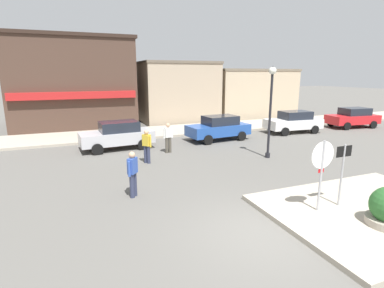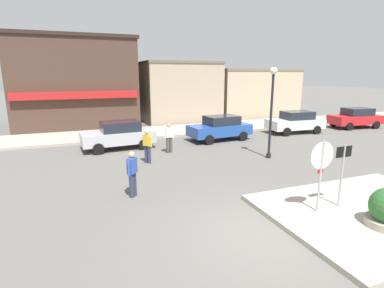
{
  "view_description": "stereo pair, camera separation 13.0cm",
  "coord_description": "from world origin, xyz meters",
  "px_view_note": "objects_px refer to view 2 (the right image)",
  "views": [
    {
      "loc": [
        -4.42,
        -6.0,
        4.15
      ],
      "look_at": [
        -0.24,
        4.5,
        1.5
      ],
      "focal_mm": 28.0,
      "sensor_mm": 36.0,
      "label": 1
    },
    {
      "loc": [
        -4.3,
        -6.05,
        4.15
      ],
      "look_at": [
        -0.24,
        4.5,
        1.5
      ],
      "focal_mm": 28.0,
      "sensor_mm": 36.0,
      "label": 2
    }
  ],
  "objects_px": {
    "parked_car_second": "(220,128)",
    "one_way_sign": "(342,169)",
    "parked_car_nearest": "(119,135)",
    "pedestrian_kerb_side": "(169,137)",
    "pedestrian_crossing_far": "(147,145)",
    "stop_sign": "(321,167)",
    "parked_car_third": "(295,122)",
    "pedestrian_crossing_near": "(132,173)",
    "lamp_post": "(272,99)",
    "parked_car_fourth": "(356,118)"
  },
  "relations": [
    {
      "from": "one_way_sign",
      "to": "pedestrian_kerb_side",
      "type": "height_order",
      "value": "one_way_sign"
    },
    {
      "from": "parked_car_second",
      "to": "lamp_post",
      "type": "bearing_deg",
      "value": -84.49
    },
    {
      "from": "lamp_post",
      "to": "parked_car_nearest",
      "type": "height_order",
      "value": "lamp_post"
    },
    {
      "from": "one_way_sign",
      "to": "parked_car_fourth",
      "type": "bearing_deg",
      "value": 39.44
    },
    {
      "from": "parked_car_fourth",
      "to": "pedestrian_kerb_side",
      "type": "bearing_deg",
      "value": -172.47
    },
    {
      "from": "stop_sign",
      "to": "one_way_sign",
      "type": "height_order",
      "value": "stop_sign"
    },
    {
      "from": "parked_car_third",
      "to": "pedestrian_kerb_side",
      "type": "bearing_deg",
      "value": -168.28
    },
    {
      "from": "parked_car_nearest",
      "to": "parked_car_second",
      "type": "xyz_separation_m",
      "value": [
        6.35,
        -0.02,
        0.0
      ]
    },
    {
      "from": "parked_car_third",
      "to": "pedestrian_kerb_side",
      "type": "xyz_separation_m",
      "value": [
        -10.08,
        -2.09,
        0.06
      ]
    },
    {
      "from": "lamp_post",
      "to": "parked_car_nearest",
      "type": "xyz_separation_m",
      "value": [
        -6.8,
        4.69,
        -2.15
      ]
    },
    {
      "from": "lamp_post",
      "to": "pedestrian_crossing_near",
      "type": "bearing_deg",
      "value": -161.36
    },
    {
      "from": "parked_car_second",
      "to": "one_way_sign",
      "type": "bearing_deg",
      "value": -95.9
    },
    {
      "from": "parked_car_nearest",
      "to": "pedestrian_crossing_far",
      "type": "xyz_separation_m",
      "value": [
        0.88,
        -3.37,
        0.06
      ]
    },
    {
      "from": "parked_car_second",
      "to": "pedestrian_crossing_far",
      "type": "bearing_deg",
      "value": -148.49
    },
    {
      "from": "parked_car_third",
      "to": "parked_car_fourth",
      "type": "height_order",
      "value": "same"
    },
    {
      "from": "parked_car_nearest",
      "to": "parked_car_third",
      "type": "height_order",
      "value": "same"
    },
    {
      "from": "one_way_sign",
      "to": "parked_car_third",
      "type": "distance_m",
      "value": 12.94
    },
    {
      "from": "pedestrian_crossing_far",
      "to": "pedestrian_kerb_side",
      "type": "height_order",
      "value": "same"
    },
    {
      "from": "parked_car_nearest",
      "to": "parked_car_second",
      "type": "relative_size",
      "value": 0.99
    },
    {
      "from": "parked_car_nearest",
      "to": "parked_car_fourth",
      "type": "xyz_separation_m",
      "value": [
        18.33,
        0.21,
        0.0
      ]
    },
    {
      "from": "pedestrian_kerb_side",
      "to": "pedestrian_crossing_far",
      "type": "bearing_deg",
      "value": -135.72
    },
    {
      "from": "stop_sign",
      "to": "pedestrian_kerb_side",
      "type": "distance_m",
      "value": 8.93
    },
    {
      "from": "lamp_post",
      "to": "parked_car_second",
      "type": "xyz_separation_m",
      "value": [
        -0.45,
        4.67,
        -2.15
      ]
    },
    {
      "from": "one_way_sign",
      "to": "pedestrian_crossing_near",
      "type": "xyz_separation_m",
      "value": [
        -5.77,
        3.37,
        -0.46
      ]
    },
    {
      "from": "stop_sign",
      "to": "parked_car_nearest",
      "type": "height_order",
      "value": "stop_sign"
    },
    {
      "from": "parked_car_fourth",
      "to": "lamp_post",
      "type": "bearing_deg",
      "value": -156.95
    },
    {
      "from": "parked_car_nearest",
      "to": "parked_car_fourth",
      "type": "height_order",
      "value": "same"
    },
    {
      "from": "parked_car_second",
      "to": "pedestrian_kerb_side",
      "type": "xyz_separation_m",
      "value": [
        -3.96,
        -1.88,
        0.06
      ]
    },
    {
      "from": "one_way_sign",
      "to": "parked_car_fourth",
      "type": "height_order",
      "value": "one_way_sign"
    },
    {
      "from": "parked_car_nearest",
      "to": "parked_car_fourth",
      "type": "bearing_deg",
      "value": 0.67
    },
    {
      "from": "lamp_post",
      "to": "parked_car_second",
      "type": "distance_m",
      "value": 5.16
    },
    {
      "from": "stop_sign",
      "to": "pedestrian_crossing_near",
      "type": "bearing_deg",
      "value": 144.97
    },
    {
      "from": "one_way_sign",
      "to": "parked_car_third",
      "type": "xyz_separation_m",
      "value": [
        7.21,
        10.73,
        -0.52
      ]
    },
    {
      "from": "parked_car_second",
      "to": "parked_car_third",
      "type": "distance_m",
      "value": 6.13
    },
    {
      "from": "pedestrian_crossing_far",
      "to": "pedestrian_crossing_near",
      "type": "bearing_deg",
      "value": -110.07
    },
    {
      "from": "parked_car_nearest",
      "to": "pedestrian_crossing_near",
      "type": "distance_m",
      "value": 7.17
    },
    {
      "from": "parked_car_second",
      "to": "pedestrian_crossing_far",
      "type": "xyz_separation_m",
      "value": [
        -5.47,
        -3.36,
        0.06
      ]
    },
    {
      "from": "parked_car_nearest",
      "to": "parked_car_third",
      "type": "distance_m",
      "value": 12.48
    },
    {
      "from": "stop_sign",
      "to": "pedestrian_crossing_far",
      "type": "relative_size",
      "value": 1.43
    },
    {
      "from": "one_way_sign",
      "to": "parked_car_third",
      "type": "bearing_deg",
      "value": 56.08
    },
    {
      "from": "pedestrian_crossing_near",
      "to": "pedestrian_crossing_far",
      "type": "bearing_deg",
      "value": 69.93
    },
    {
      "from": "pedestrian_crossing_far",
      "to": "parked_car_nearest",
      "type": "bearing_deg",
      "value": 104.63
    },
    {
      "from": "one_way_sign",
      "to": "parked_car_second",
      "type": "height_order",
      "value": "one_way_sign"
    },
    {
      "from": "pedestrian_crossing_far",
      "to": "stop_sign",
      "type": "bearing_deg",
      "value": -64.08
    },
    {
      "from": "parked_car_second",
      "to": "pedestrian_crossing_near",
      "type": "bearing_deg",
      "value": -133.85
    },
    {
      "from": "parked_car_fourth",
      "to": "pedestrian_crossing_near",
      "type": "distance_m",
      "value": 20.22
    },
    {
      "from": "pedestrian_crossing_far",
      "to": "pedestrian_kerb_side",
      "type": "relative_size",
      "value": 1.0
    },
    {
      "from": "parked_car_third",
      "to": "pedestrian_crossing_far",
      "type": "height_order",
      "value": "pedestrian_crossing_far"
    },
    {
      "from": "one_way_sign",
      "to": "pedestrian_crossing_far",
      "type": "xyz_separation_m",
      "value": [
        -4.39,
        7.16,
        -0.46
      ]
    },
    {
      "from": "stop_sign",
      "to": "parked_car_second",
      "type": "relative_size",
      "value": 0.55
    }
  ]
}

